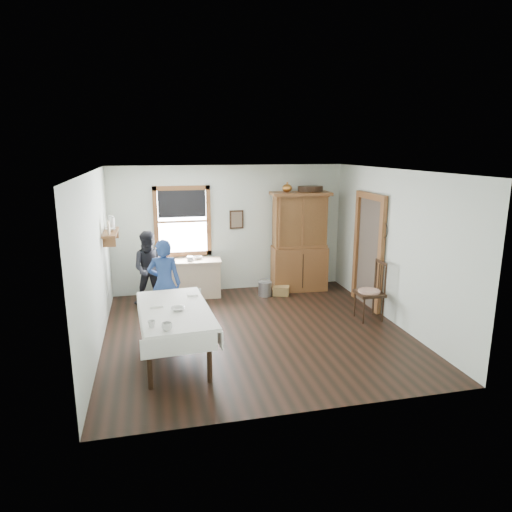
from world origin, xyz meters
name	(u,v)px	position (x,y,z in m)	size (l,w,h in m)	color
room	(256,255)	(0.00, 0.00, 1.35)	(5.01, 5.01, 2.70)	black
window	(182,217)	(-1.00, 2.46, 1.64)	(1.18, 0.07, 1.48)	white
doorway	(369,248)	(2.46, 0.85, 1.16)	(0.09, 1.14, 2.22)	#4D4137
wall_shelf	(111,231)	(-2.37, 1.54, 1.57)	(0.24, 1.00, 0.44)	brown
framed_picture	(237,220)	(0.15, 2.46, 1.55)	(0.30, 0.04, 0.40)	black
rug_beater	(385,224)	(2.45, 0.30, 1.72)	(0.27, 0.27, 0.01)	black
work_counter	(188,278)	(-0.95, 2.16, 0.39)	(1.37, 0.52, 0.79)	tan
china_hutch	(300,242)	(1.47, 2.13, 1.07)	(1.26, 0.60, 2.14)	brown
dining_table	(176,333)	(-1.37, -0.69, 0.39)	(1.02, 1.93, 0.77)	white
spindle_chair	(370,290)	(2.13, 0.11, 0.55)	(0.50, 0.50, 1.09)	black
pail	(265,289)	(0.63, 1.85, 0.15)	(0.28, 0.28, 0.30)	#95989D
wicker_basket	(281,291)	(0.97, 1.80, 0.10)	(0.33, 0.23, 0.19)	#9A7C45
woman_blue	(165,287)	(-1.47, 0.60, 0.72)	(0.53, 0.35, 1.44)	navy
figure_dark	(151,271)	(-1.70, 1.85, 0.68)	(0.67, 0.52, 1.37)	black
table_cup_a	(167,326)	(-1.51, -1.49, 0.83)	(0.13, 0.13, 0.11)	silver
table_cup_b	(152,324)	(-1.70, -1.34, 0.82)	(0.10, 0.10, 0.09)	silver
table_bowl	(178,309)	(-1.33, -0.78, 0.80)	(0.22, 0.22, 0.05)	silver
counter_book	(191,259)	(-0.88, 2.22, 0.80)	(0.16, 0.22, 0.02)	brown
counter_bowl	(198,258)	(-0.73, 2.21, 0.82)	(0.19, 0.19, 0.06)	silver
shelf_bowl	(111,229)	(-2.37, 1.55, 1.60)	(0.22, 0.22, 0.05)	silver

